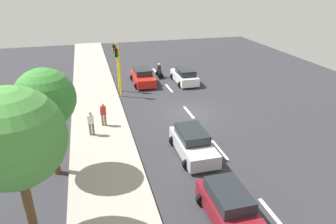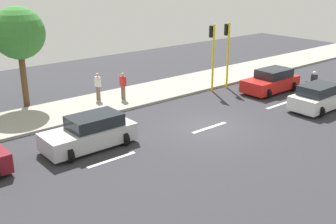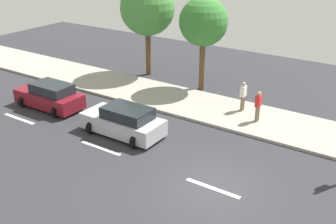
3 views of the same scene
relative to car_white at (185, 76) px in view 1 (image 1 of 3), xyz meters
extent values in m
cube|color=#2D2D33|center=(1.94, 7.18, -0.76)|extent=(40.00, 60.00, 0.10)
cube|color=#9E998E|center=(8.94, 7.18, -0.64)|extent=(4.00, 60.00, 0.15)
cube|color=white|center=(1.94, -4.82, -0.70)|extent=(0.20, 2.40, 0.01)
cube|color=white|center=(1.94, 1.18, -0.70)|extent=(0.20, 2.40, 0.01)
cube|color=white|center=(1.94, 7.18, -0.70)|extent=(0.20, 2.40, 0.01)
cube|color=white|center=(1.94, 13.18, -0.70)|extent=(0.20, 2.40, 0.01)
cube|color=white|center=(1.94, 19.18, -0.70)|extent=(0.20, 2.40, 0.01)
cube|color=white|center=(0.00, -0.08, -0.15)|extent=(1.79, 4.17, 0.80)
cube|color=#1E2328|center=(0.00, 0.25, 0.53)|extent=(1.50, 2.34, 0.56)
cylinder|color=black|center=(0.78, -1.46, -0.39)|extent=(0.64, 0.22, 0.64)
cylinder|color=black|center=(-0.78, -1.46, -0.39)|extent=(0.64, 0.22, 0.64)
cylinder|color=black|center=(0.78, 1.30, -0.39)|extent=(0.64, 0.22, 0.64)
cylinder|color=black|center=(-0.78, 1.30, -0.39)|extent=(0.64, 0.22, 0.64)
cube|color=maroon|center=(4.02, 19.02, -0.15)|extent=(1.74, 4.17, 0.80)
cube|color=#1E2328|center=(4.02, 18.69, 0.53)|extent=(1.47, 2.34, 0.56)
cylinder|color=black|center=(3.26, 17.65, -0.39)|extent=(0.64, 0.22, 0.64)
cylinder|color=black|center=(4.78, 17.65, -0.39)|extent=(0.64, 0.22, 0.64)
cube|color=#B7B7BC|center=(3.72, 13.26, -0.15)|extent=(1.83, 4.26, 0.80)
cube|color=#1E2328|center=(3.72, 12.92, 0.53)|extent=(1.53, 2.39, 0.56)
cylinder|color=black|center=(2.92, 14.67, -0.39)|extent=(0.64, 0.22, 0.64)
cylinder|color=black|center=(4.52, 14.67, -0.39)|extent=(0.64, 0.22, 0.64)
cylinder|color=black|center=(2.92, 11.86, -0.39)|extent=(0.64, 0.22, 0.64)
cylinder|color=black|center=(4.52, 11.86, -0.39)|extent=(0.64, 0.22, 0.64)
cube|color=red|center=(4.11, -0.74, -0.15)|extent=(1.86, 4.16, 0.80)
cube|color=#1E2328|center=(4.11, -1.07, 0.53)|extent=(1.56, 2.33, 0.56)
cylinder|color=black|center=(3.29, 0.63, -0.39)|extent=(0.64, 0.22, 0.64)
cylinder|color=black|center=(4.93, 0.63, -0.39)|extent=(0.64, 0.22, 0.64)
cylinder|color=black|center=(3.29, -2.11, -0.39)|extent=(0.64, 0.22, 0.64)
cylinder|color=black|center=(4.93, -2.11, -0.39)|extent=(0.64, 0.22, 0.64)
cylinder|color=black|center=(2.02, -1.87, -0.41)|extent=(0.60, 0.10, 0.60)
cylinder|color=black|center=(2.02, -3.07, -0.41)|extent=(0.60, 0.10, 0.60)
cube|color=black|center=(2.02, -2.52, -0.16)|extent=(0.28, 1.10, 0.36)
sphere|color=black|center=(2.02, -2.32, 0.02)|extent=(0.32, 0.32, 0.32)
cylinder|color=black|center=(2.02, -1.97, 0.19)|extent=(0.55, 0.04, 0.04)
cube|color=#333338|center=(2.02, -2.62, 0.29)|extent=(0.36, 0.24, 0.60)
sphere|color=silver|center=(2.02, -2.57, 0.69)|extent=(0.26, 0.26, 0.26)
cylinder|color=#72604C|center=(8.53, 8.09, -0.14)|extent=(0.16, 0.16, 0.85)
cylinder|color=#72604C|center=(8.73, 8.09, -0.14)|extent=(0.16, 0.16, 0.85)
cube|color=red|center=(8.63, 8.09, 0.59)|extent=(0.40, 0.24, 0.60)
sphere|color=tan|center=(8.63, 8.09, 1.02)|extent=(0.22, 0.22, 0.22)
cylinder|color=#72604C|center=(9.43, 9.35, -0.14)|extent=(0.16, 0.16, 0.85)
cylinder|color=#72604C|center=(9.63, 9.35, -0.14)|extent=(0.16, 0.16, 0.85)
cube|color=silver|center=(9.53, 9.35, 0.59)|extent=(0.40, 0.24, 0.60)
sphere|color=tan|center=(9.53, 9.35, 1.02)|extent=(0.22, 0.22, 0.22)
cylinder|color=yellow|center=(6.69, 0.73, 1.54)|extent=(0.14, 0.14, 4.50)
cube|color=black|center=(6.91, 0.73, 3.29)|extent=(0.24, 0.24, 0.76)
sphere|color=red|center=(7.03, 0.73, 3.53)|extent=(0.16, 0.16, 0.16)
sphere|color=#F2A50C|center=(7.03, 0.73, 3.29)|extent=(0.16, 0.16, 0.16)
sphere|color=green|center=(7.03, 0.73, 3.05)|extent=(0.16, 0.16, 0.16)
cylinder|color=yellow|center=(6.69, 2.18, 1.54)|extent=(0.14, 0.14, 4.50)
cube|color=black|center=(6.91, 2.18, 3.29)|extent=(0.24, 0.24, 0.76)
sphere|color=red|center=(7.03, 2.18, 3.53)|extent=(0.16, 0.16, 0.16)
sphere|color=#F2A50C|center=(7.03, 2.18, 3.29)|extent=(0.16, 0.16, 0.16)
sphere|color=green|center=(7.03, 2.18, 3.05)|extent=(0.16, 0.16, 0.16)
cylinder|color=brown|center=(11.55, 13.14, 0.96)|extent=(0.36, 0.36, 3.34)
sphere|color=#387F33|center=(11.55, 13.14, 3.69)|extent=(3.02, 3.02, 3.02)
cylinder|color=brown|center=(12.13, 17.81, 0.99)|extent=(0.36, 0.36, 3.40)
sphere|color=#478C3D|center=(12.13, 17.81, 4.00)|extent=(3.73, 3.73, 3.73)
camera|label=1|loc=(9.35, 28.38, 9.17)|focal=32.88mm
camera|label=2|loc=(-11.88, 21.48, 7.01)|focal=43.47mm
camera|label=3|loc=(-10.57, 0.97, 8.73)|focal=43.96mm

